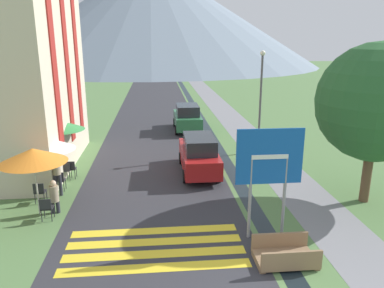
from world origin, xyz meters
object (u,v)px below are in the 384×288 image
object	(u,v)px
person_standing_terrace	(57,171)
tree_by_path	(376,103)
cafe_chair_middle	(60,179)
streetlamp	(261,94)
cafe_chair_far_right	(71,168)
cafe_chair_near_right	(40,191)
hotel_building	(3,53)
cafe_umbrella_rear_green	(61,125)
cafe_umbrella_front_orange	(33,156)
cafe_chair_nearest	(46,207)
footbridge	(285,255)
parked_car_far	(187,118)
parked_car_near	(199,154)
road_sign	(269,166)
cafe_chair_far_left	(66,169)
cafe_umbrella_middle_white	(47,144)
person_seated_far	(54,195)

from	to	relation	value
person_standing_terrace	tree_by_path	world-z (taller)	tree_by_path
cafe_chair_middle	streetlamp	xyz separation A→B (m)	(9.77, 4.74, 2.77)
cafe_chair_far_right	streetlamp	world-z (taller)	streetlamp
cafe_chair_near_right	streetlamp	xyz separation A→B (m)	(10.25, 5.91, 2.77)
hotel_building	cafe_umbrella_rear_green	size ratio (longest dim) A/B	4.21
cafe_chair_far_right	cafe_chair_near_right	distance (m)	2.69
cafe_umbrella_front_orange	cafe_chair_nearest	bearing A→B (deg)	-52.72
cafe_chair_far_right	streetlamp	bearing A→B (deg)	41.47
footbridge	person_standing_terrace	bearing A→B (deg)	144.05
cafe_chair_nearest	cafe_chair_near_right	bearing A→B (deg)	131.10
parked_car_far	parked_car_near	bearing A→B (deg)	-91.11
cafe_umbrella_rear_green	hotel_building	bearing A→B (deg)	160.83
cafe_chair_nearest	tree_by_path	distance (m)	12.46
cafe_chair_near_right	cafe_umbrella_front_orange	xyz separation A→B (m)	(0.23, -0.95, 1.72)
road_sign	cafe_umbrella_rear_green	world-z (taller)	road_sign
hotel_building	cafe_umbrella_rear_green	distance (m)	4.29
cafe_umbrella_rear_green	streetlamp	bearing A→B (deg)	11.44
footbridge	cafe_chair_far_right	world-z (taller)	cafe_chair_far_right
cafe_chair_far_left	cafe_umbrella_front_orange	size ratio (longest dim) A/B	0.34
cafe_umbrella_middle_white	cafe_umbrella_front_orange	bearing A→B (deg)	-85.77
parked_car_near	cafe_chair_near_right	size ratio (longest dim) A/B	5.04
parked_car_near	parked_car_far	world-z (taller)	same
cafe_chair_far_left	cafe_chair_near_right	world-z (taller)	same
parked_car_far	cafe_chair_far_left	size ratio (longest dim) A/B	4.67
person_standing_terrace	tree_by_path	bearing A→B (deg)	-7.99
cafe_chair_nearest	road_sign	bearing A→B (deg)	3.57
cafe_umbrella_front_orange	tree_by_path	xyz separation A→B (m)	(12.42, -0.04, 1.68)
cafe_chair_nearest	cafe_chair_near_right	world-z (taller)	same
cafe_umbrella_rear_green	parked_car_far	bearing A→B (deg)	49.07
cafe_chair_middle	cafe_chair_far_left	world-z (taller)	same
parked_car_near	cafe_chair_nearest	bearing A→B (deg)	-143.13
road_sign	cafe_chair_far_right	size ratio (longest dim) A/B	4.23
cafe_chair_middle	parked_car_near	bearing A→B (deg)	2.00
footbridge	cafe_chair_nearest	xyz separation A→B (m)	(-7.47, 3.29, 0.29)
person_seated_far	cafe_chair_far_right	bearing A→B (deg)	92.60
tree_by_path	cafe_chair_far_left	bearing A→B (deg)	164.22
hotel_building	tree_by_path	size ratio (longest dim) A/B	1.68
cafe_umbrella_middle_white	streetlamp	world-z (taller)	streetlamp
cafe_chair_far_right	cafe_umbrella_rear_green	world-z (taller)	cafe_umbrella_rear_green
cafe_chair_middle	cafe_umbrella_rear_green	bearing A→B (deg)	84.67
streetlamp	parked_car_far	bearing A→B (deg)	122.47
road_sign	cafe_chair_far_right	bearing A→B (deg)	141.05
cafe_chair_nearest	person_seated_far	xyz separation A→B (m)	(0.13, 0.60, 0.19)
hotel_building	cafe_umbrella_front_orange	size ratio (longest dim) A/B	4.11
parked_car_near	streetlamp	xyz separation A→B (m)	(3.72, 3.04, 2.38)
cafe_chair_far_right	cafe_umbrella_rear_green	xyz separation A→B (m)	(-0.56, 1.25, 1.71)
footbridge	hotel_building	bearing A→B (deg)	137.96
cafe_umbrella_front_orange	person_standing_terrace	size ratio (longest dim) A/B	1.40
hotel_building	cafe_chair_near_right	distance (m)	7.35
tree_by_path	footbridge	bearing A→B (deg)	-139.76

